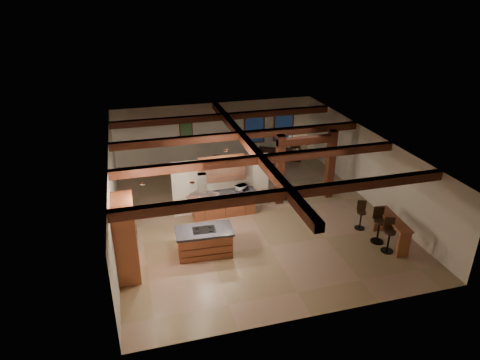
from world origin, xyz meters
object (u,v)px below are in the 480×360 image
object	(u,v)px
kitchen_island	(205,241)
bar_counter	(392,227)
dining_table	(231,173)
sofa	(280,152)

from	to	relation	value
kitchen_island	bar_counter	bearing A→B (deg)	-9.52
kitchen_island	dining_table	distance (m)	5.93
kitchen_island	bar_counter	size ratio (longest dim) A/B	1.02
kitchen_island	sofa	distance (m)	9.16
dining_table	sofa	xyz separation A→B (m)	(3.06, 1.96, -0.00)
sofa	kitchen_island	bearing A→B (deg)	77.62
bar_counter	sofa	bearing A→B (deg)	96.42
bar_counter	dining_table	bearing A→B (deg)	121.59
kitchen_island	sofa	world-z (taller)	kitchen_island
dining_table	sofa	size ratio (longest dim) A/B	0.84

